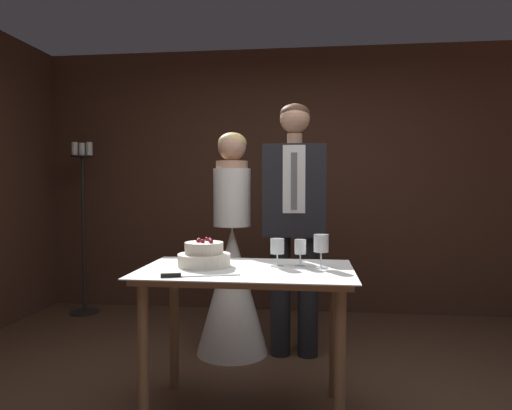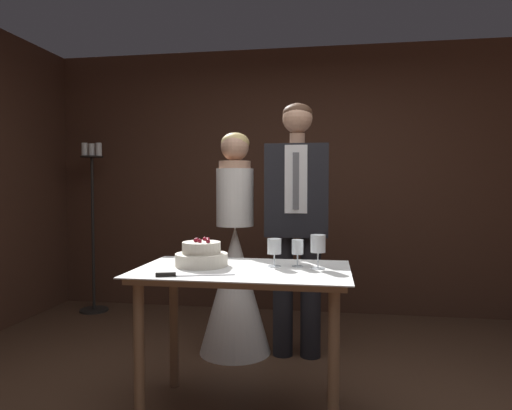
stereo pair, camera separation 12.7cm
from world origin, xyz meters
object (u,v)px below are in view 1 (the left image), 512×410
object	(u,v)px
wine_glass_near	(277,247)
candle_stand	(83,226)
bride	(232,272)
groom	(294,213)
wine_glass_middle	(321,245)
cake_knife	(185,275)
tiered_cake	(204,256)
wine_glass_far	(300,248)
cake_table	(246,290)

from	to	relation	value
wine_glass_near	candle_stand	bearing A→B (deg)	140.11
bride	groom	xyz separation A→B (m)	(0.47, -0.00, 0.45)
wine_glass_middle	cake_knife	bearing A→B (deg)	-154.70
wine_glass_near	bride	distance (m)	0.96
tiered_cake	cake_knife	world-z (taller)	tiered_cake
wine_glass_far	bride	xyz separation A→B (m)	(-0.53, 0.80, -0.30)
cake_knife	wine_glass_far	world-z (taller)	wine_glass_far
cake_knife	wine_glass_near	xyz separation A→B (m)	(0.44, 0.35, 0.10)
cake_knife	wine_glass_far	size ratio (longest dim) A/B	2.56
wine_glass_near	wine_glass_far	world-z (taller)	wine_glass_near
wine_glass_far	candle_stand	bearing A→B (deg)	142.18
tiered_cake	candle_stand	distance (m)	2.38
tiered_cake	wine_glass_near	size ratio (longest dim) A/B	1.88
cake_table	wine_glass_middle	xyz separation A→B (m)	(0.41, 0.06, 0.25)
cake_knife	candle_stand	world-z (taller)	candle_stand
wine_glass_near	wine_glass_middle	world-z (taller)	wine_glass_middle
cake_table	cake_knife	xyz separation A→B (m)	(-0.27, -0.26, 0.13)
cake_knife	wine_glass_middle	world-z (taller)	wine_glass_middle
groom	wine_glass_far	bearing A→B (deg)	-85.74
cake_knife	candle_stand	size ratio (longest dim) A/B	0.23
cake_knife	groom	size ratio (longest dim) A/B	0.21
groom	candle_stand	xyz separation A→B (m)	(-2.10, 0.88, -0.20)
cake_table	cake_knife	world-z (taller)	cake_knife
wine_glass_near	bride	xyz separation A→B (m)	(-0.40, 0.82, -0.31)
wine_glass_near	bride	size ratio (longest dim) A/B	0.09
wine_glass_near	tiered_cake	bearing A→B (deg)	-174.36
wine_glass_near	bride	world-z (taller)	bride
tiered_cake	cake_table	bearing A→B (deg)	-9.49
candle_stand	bride	bearing A→B (deg)	-28.30
cake_table	tiered_cake	distance (m)	0.31
cake_table	wine_glass_far	xyz separation A→B (m)	(0.29, 0.10, 0.22)
wine_glass_far	bride	size ratio (longest dim) A/B	0.09
wine_glass_middle	groom	xyz separation A→B (m)	(-0.17, 0.84, 0.13)
tiered_cake	groom	xyz separation A→B (m)	(0.48, 0.86, 0.20)
wine_glass_near	cake_table	bearing A→B (deg)	-153.44
cake_table	wine_glass_middle	world-z (taller)	wine_glass_middle
wine_glass_near	wine_glass_far	xyz separation A→B (m)	(0.13, 0.02, -0.00)
wine_glass_near	wine_glass_middle	size ratio (longest dim) A/B	0.85
cake_knife	groom	distance (m)	1.29
tiered_cake	wine_glass_middle	xyz separation A→B (m)	(0.65, 0.02, 0.07)
cake_table	wine_glass_middle	bearing A→B (deg)	8.14
tiered_cake	wine_glass_middle	distance (m)	0.66
cake_knife	candle_stand	distance (m)	2.60
cake_table	bride	distance (m)	0.93
candle_stand	tiered_cake	bearing A→B (deg)	-47.01
wine_glass_far	wine_glass_middle	bearing A→B (deg)	-21.58
tiered_cake	wine_glass_far	size ratio (longest dim) A/B	1.96
cake_table	bride	size ratio (longest dim) A/B	0.70
cake_knife	bride	bearing A→B (deg)	71.35
tiered_cake	groom	world-z (taller)	groom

